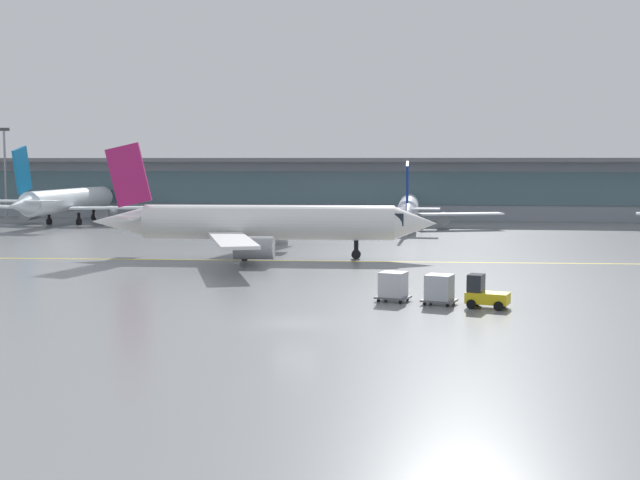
% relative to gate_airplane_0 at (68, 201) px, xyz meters
% --- Properties ---
extents(ground_plane, '(400.00, 400.00, 0.00)m').
position_rel_gate_airplane_0_xyz_m(ground_plane, '(44.91, -70.01, -3.34)').
color(ground_plane, gray).
extents(taxiway_centreline_stripe, '(109.85, 6.56, 0.01)m').
position_rel_gate_airplane_0_xyz_m(taxiway_centreline_stripe, '(37.21, -40.62, -3.33)').
color(taxiway_centreline_stripe, yellow).
rests_on(taxiway_centreline_stripe, ground_plane).
extents(terminal_concourse, '(181.67, 11.00, 9.60)m').
position_rel_gate_airplane_0_xyz_m(terminal_concourse, '(44.91, 18.38, 1.58)').
color(terminal_concourse, '#8C939E').
rests_on(terminal_concourse, ground_plane).
extents(gate_airplane_0, '(31.26, 33.53, 11.13)m').
position_rel_gate_airplane_0_xyz_m(gate_airplane_0, '(0.00, 0.00, 0.00)').
color(gate_airplane_0, white).
rests_on(gate_airplane_0, ground_plane).
extents(gate_airplane_1, '(25.66, 27.53, 9.14)m').
position_rel_gate_airplane_0_xyz_m(gate_airplane_1, '(49.16, -0.82, -0.60)').
color(gate_airplane_1, silver).
rests_on(gate_airplane_1, ground_plane).
extents(taxiing_regional_jet, '(32.96, 30.61, 10.92)m').
position_rel_gate_airplane_0_xyz_m(taxiing_regional_jet, '(36.78, -38.64, -0.06)').
color(taxiing_regional_jet, white).
rests_on(taxiing_regional_jet, ground_plane).
extents(baggage_tug, '(2.89, 2.21, 2.10)m').
position_rel_gate_airplane_0_xyz_m(baggage_tug, '(55.84, -63.57, -2.45)').
color(baggage_tug, yellow).
rests_on(baggage_tug, ground_plane).
extents(cargo_dolly_lead, '(2.47, 2.14, 1.94)m').
position_rel_gate_airplane_0_xyz_m(cargo_dolly_lead, '(53.07, -62.74, -2.28)').
color(cargo_dolly_lead, '#595B60').
rests_on(cargo_dolly_lead, ground_plane).
extents(cargo_dolly_trailing, '(2.47, 2.14, 1.94)m').
position_rel_gate_airplane_0_xyz_m(cargo_dolly_trailing, '(50.08, -61.84, -2.28)').
color(cargo_dolly_trailing, '#595B60').
rests_on(cargo_dolly_trailing, ground_plane).
extents(apron_light_mast_0, '(1.80, 0.36, 14.38)m').
position_rel_gate_airplane_0_xyz_m(apron_light_mast_0, '(-15.23, 10.66, 4.54)').
color(apron_light_mast_0, gray).
rests_on(apron_light_mast_0, ground_plane).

